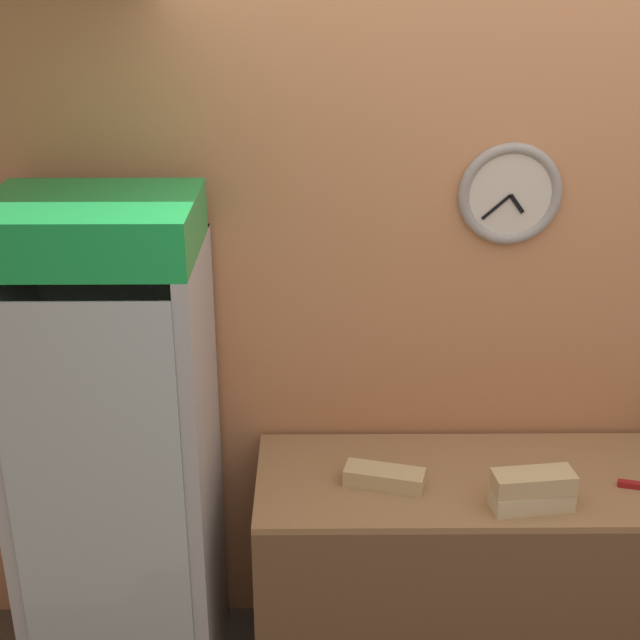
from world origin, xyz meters
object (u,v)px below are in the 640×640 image
beverage_cooler (118,433)px  sandwich_stack_bottom (532,499)px  sandwich_flat_left (384,477)px  sandwich_stack_middle (533,482)px

beverage_cooler → sandwich_stack_bottom: size_ratio=6.64×
sandwich_flat_left → beverage_cooler: bearing=174.5°
sandwich_stack_bottom → sandwich_flat_left: 0.50m
beverage_cooler → sandwich_flat_left: beverage_cooler is taller
sandwich_stack_middle → beverage_cooler: bearing=170.8°
sandwich_stack_bottom → sandwich_stack_middle: size_ratio=1.01×
sandwich_stack_bottom → sandwich_stack_middle: bearing=0.0°
sandwich_stack_bottom → sandwich_flat_left: sandwich_stack_bottom is taller
beverage_cooler → sandwich_stack_bottom: 1.45m
sandwich_stack_middle → sandwich_stack_bottom: bearing=0.0°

